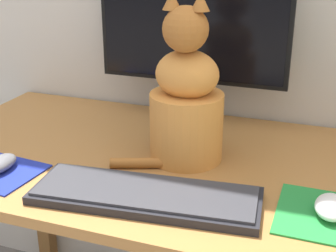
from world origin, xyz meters
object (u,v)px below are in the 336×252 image
at_px(computer_mouse_right, 332,207).
at_px(cat, 186,101).
at_px(keyboard, 147,195).
at_px(monitor, 192,33).

height_order(computer_mouse_right, cat, cat).
distance_m(keyboard, cat, 0.26).
bearing_deg(cat, keyboard, -93.60).
distance_m(monitor, cat, 0.27).
bearing_deg(computer_mouse_right, monitor, 136.04).
xyz_separation_m(monitor, cat, (0.06, -0.23, -0.11)).
xyz_separation_m(monitor, computer_mouse_right, (0.40, -0.39, -0.24)).
bearing_deg(monitor, keyboard, -84.56).
relative_size(monitor, computer_mouse_right, 5.64).
bearing_deg(monitor, cat, -76.08).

